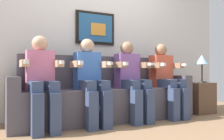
{
  "coord_description": "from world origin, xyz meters",
  "views": [
    {
      "loc": [
        -1.41,
        -2.68,
        0.67
      ],
      "look_at": [
        0.0,
        0.15,
        0.7
      ],
      "focal_mm": 38.34,
      "sensor_mm": 36.0,
      "label": 1
    }
  ],
  "objects_px": {
    "couch": "(106,98)",
    "side_table_right": "(198,98)",
    "spare_remote_on_table": "(198,82)",
    "person_left_center": "(90,77)",
    "person_rightmost": "(166,77)",
    "person_leftmost": "(42,78)",
    "person_right_center": "(131,77)",
    "table_lamp": "(202,61)"
  },
  "relations": [
    {
      "from": "spare_remote_on_table",
      "to": "couch",
      "type": "bearing_deg",
      "value": 173.94
    },
    {
      "from": "person_right_center",
      "to": "person_left_center",
      "type": "bearing_deg",
      "value": 180.0
    },
    {
      "from": "person_left_center",
      "to": "person_rightmost",
      "type": "bearing_deg",
      "value": 0.0
    },
    {
      "from": "person_right_center",
      "to": "side_table_right",
      "type": "height_order",
      "value": "person_right_center"
    },
    {
      "from": "person_rightmost",
      "to": "spare_remote_on_table",
      "type": "height_order",
      "value": "person_rightmost"
    },
    {
      "from": "person_left_center",
      "to": "person_right_center",
      "type": "distance_m",
      "value": 0.6
    },
    {
      "from": "person_right_center",
      "to": "side_table_right",
      "type": "bearing_deg",
      "value": 2.65
    },
    {
      "from": "person_rightmost",
      "to": "side_table_right",
      "type": "relative_size",
      "value": 2.22
    },
    {
      "from": "person_left_center",
      "to": "side_table_right",
      "type": "distance_m",
      "value": 1.97
    },
    {
      "from": "person_leftmost",
      "to": "spare_remote_on_table",
      "type": "xyz_separation_m",
      "value": [
        2.47,
        0.0,
        -0.1
      ]
    },
    {
      "from": "person_right_center",
      "to": "spare_remote_on_table",
      "type": "relative_size",
      "value": 8.54
    },
    {
      "from": "person_rightmost",
      "to": "spare_remote_on_table",
      "type": "xyz_separation_m",
      "value": [
        0.66,
        0.0,
        -0.1
      ]
    },
    {
      "from": "person_rightmost",
      "to": "person_left_center",
      "type": "bearing_deg",
      "value": 180.0
    },
    {
      "from": "person_leftmost",
      "to": "side_table_right",
      "type": "relative_size",
      "value": 2.22
    },
    {
      "from": "person_left_center",
      "to": "person_rightmost",
      "type": "xyz_separation_m",
      "value": [
        1.21,
        0.0,
        0.0
      ]
    },
    {
      "from": "person_right_center",
      "to": "table_lamp",
      "type": "height_order",
      "value": "person_right_center"
    },
    {
      "from": "couch",
      "to": "side_table_right",
      "type": "bearing_deg",
      "value": -3.77
    },
    {
      "from": "couch",
      "to": "table_lamp",
      "type": "distance_m",
      "value": 1.76
    },
    {
      "from": "spare_remote_on_table",
      "to": "person_leftmost",
      "type": "bearing_deg",
      "value": -179.93
    },
    {
      "from": "person_left_center",
      "to": "person_rightmost",
      "type": "relative_size",
      "value": 1.0
    },
    {
      "from": "person_left_center",
      "to": "person_right_center",
      "type": "relative_size",
      "value": 1.0
    },
    {
      "from": "person_rightmost",
      "to": "table_lamp",
      "type": "bearing_deg",
      "value": 1.0
    },
    {
      "from": "person_right_center",
      "to": "spare_remote_on_table",
      "type": "bearing_deg",
      "value": 0.13
    },
    {
      "from": "person_left_center",
      "to": "spare_remote_on_table",
      "type": "height_order",
      "value": "person_left_center"
    },
    {
      "from": "person_left_center",
      "to": "side_table_right",
      "type": "relative_size",
      "value": 2.22
    },
    {
      "from": "person_rightmost",
      "to": "person_leftmost",
      "type": "bearing_deg",
      "value": 180.0
    },
    {
      "from": "couch",
      "to": "person_left_center",
      "type": "height_order",
      "value": "person_left_center"
    },
    {
      "from": "couch",
      "to": "person_left_center",
      "type": "relative_size",
      "value": 2.31
    },
    {
      "from": "couch",
      "to": "spare_remote_on_table",
      "type": "xyz_separation_m",
      "value": [
        1.57,
        -0.17,
        0.2
      ]
    },
    {
      "from": "side_table_right",
      "to": "person_rightmost",
      "type": "bearing_deg",
      "value": -175.16
    },
    {
      "from": "couch",
      "to": "person_leftmost",
      "type": "relative_size",
      "value": 2.31
    },
    {
      "from": "spare_remote_on_table",
      "to": "side_table_right",
      "type": "bearing_deg",
      "value": 41.04
    },
    {
      "from": "person_leftmost",
      "to": "person_rightmost",
      "type": "distance_m",
      "value": 1.81
    },
    {
      "from": "person_right_center",
      "to": "side_table_right",
      "type": "xyz_separation_m",
      "value": [
        1.33,
        0.06,
        -0.36
      ]
    },
    {
      "from": "side_table_right",
      "to": "table_lamp",
      "type": "bearing_deg",
      "value": -56.45
    },
    {
      "from": "couch",
      "to": "side_table_right",
      "type": "distance_m",
      "value": 1.64
    },
    {
      "from": "person_rightmost",
      "to": "table_lamp",
      "type": "distance_m",
      "value": 0.8
    },
    {
      "from": "couch",
      "to": "table_lamp",
      "type": "bearing_deg",
      "value": -5.35
    },
    {
      "from": "person_leftmost",
      "to": "person_rightmost",
      "type": "bearing_deg",
      "value": 0.0
    },
    {
      "from": "side_table_right",
      "to": "spare_remote_on_table",
      "type": "bearing_deg",
      "value": -138.96
    },
    {
      "from": "person_rightmost",
      "to": "spare_remote_on_table",
      "type": "relative_size",
      "value": 8.54
    },
    {
      "from": "person_right_center",
      "to": "spare_remote_on_table",
      "type": "height_order",
      "value": "person_right_center"
    }
  ]
}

